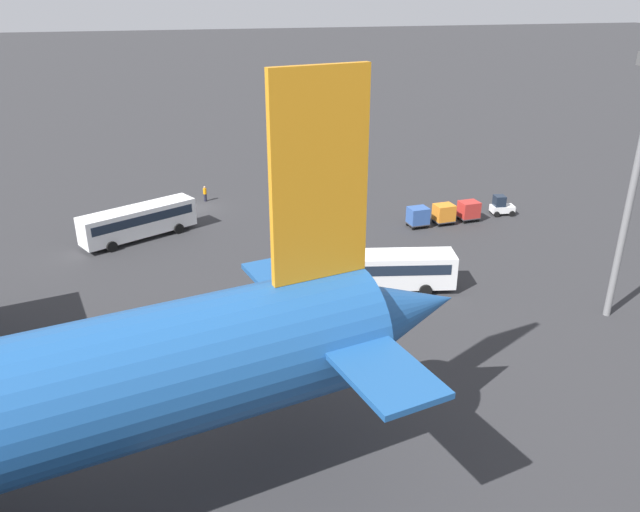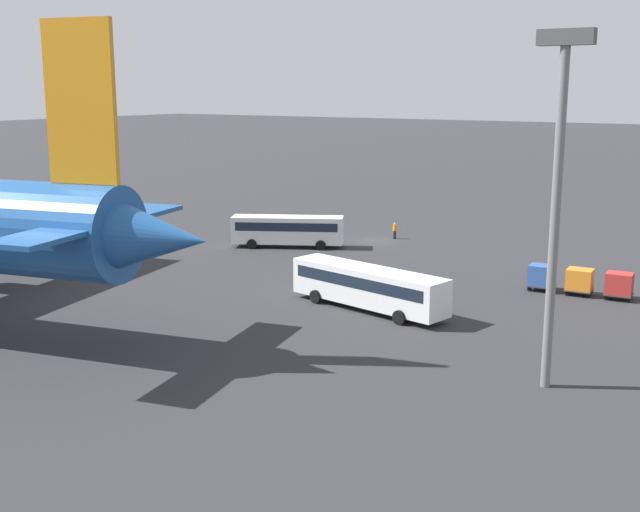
{
  "view_description": "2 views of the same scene",
  "coord_description": "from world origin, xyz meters",
  "px_view_note": "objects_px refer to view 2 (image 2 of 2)",
  "views": [
    {
      "loc": [
        2.6,
        65.66,
        22.36
      ],
      "look_at": [
        -8.42,
        22.2,
        2.81
      ],
      "focal_mm": 35.0,
      "sensor_mm": 36.0,
      "label": 1
    },
    {
      "loc": [
        -39.53,
        72.46,
        15.74
      ],
      "look_at": [
        -10.08,
        26.25,
        4.19
      ],
      "focal_mm": 45.0,
      "sensor_mm": 36.0,
      "label": 2
    }
  ],
  "objects_px": {
    "shuttle_bus_far": "(368,285)",
    "cargo_cart_orange": "(580,280)",
    "cargo_cart_blue": "(542,276)",
    "cargo_cart_red": "(619,284)",
    "worker_person": "(395,231)",
    "shuttle_bus_near": "(288,229)"
  },
  "relations": [
    {
      "from": "shuttle_bus_near",
      "to": "cargo_cart_red",
      "type": "relative_size",
      "value": 5.19
    },
    {
      "from": "shuttle_bus_far",
      "to": "cargo_cart_orange",
      "type": "bearing_deg",
      "value": -121.91
    },
    {
      "from": "shuttle_bus_far",
      "to": "cargo_cart_orange",
      "type": "height_order",
      "value": "shuttle_bus_far"
    },
    {
      "from": "shuttle_bus_near",
      "to": "shuttle_bus_far",
      "type": "relative_size",
      "value": 0.84
    },
    {
      "from": "shuttle_bus_near",
      "to": "shuttle_bus_far",
      "type": "distance_m",
      "value": 24.1
    },
    {
      "from": "worker_person",
      "to": "shuttle_bus_near",
      "type": "bearing_deg",
      "value": 54.55
    },
    {
      "from": "worker_person",
      "to": "cargo_cart_orange",
      "type": "xyz_separation_m",
      "value": [
        -22.85,
        13.33,
        0.32
      ]
    },
    {
      "from": "shuttle_bus_near",
      "to": "cargo_cart_orange",
      "type": "height_order",
      "value": "shuttle_bus_near"
    },
    {
      "from": "worker_person",
      "to": "cargo_cart_blue",
      "type": "height_order",
      "value": "cargo_cart_blue"
    },
    {
      "from": "shuttle_bus_far",
      "to": "cargo_cart_orange",
      "type": "xyz_separation_m",
      "value": [
        -11.73,
        -12.39,
        -0.66
      ]
    },
    {
      "from": "shuttle_bus_near",
      "to": "cargo_cart_red",
      "type": "height_order",
      "value": "shuttle_bus_near"
    },
    {
      "from": "cargo_cart_blue",
      "to": "worker_person",
      "type": "bearing_deg",
      "value": -34.1
    },
    {
      "from": "cargo_cart_red",
      "to": "cargo_cart_blue",
      "type": "bearing_deg",
      "value": 4.44
    },
    {
      "from": "cargo_cart_red",
      "to": "cargo_cart_blue",
      "type": "distance_m",
      "value": 5.79
    },
    {
      "from": "cargo_cart_blue",
      "to": "cargo_cart_orange",
      "type": "bearing_deg",
      "value": -176.29
    },
    {
      "from": "worker_person",
      "to": "cargo_cart_red",
      "type": "distance_m",
      "value": 28.87
    },
    {
      "from": "worker_person",
      "to": "shuttle_bus_far",
      "type": "bearing_deg",
      "value": 113.38
    },
    {
      "from": "shuttle_bus_far",
      "to": "worker_person",
      "type": "xyz_separation_m",
      "value": [
        11.12,
        -25.72,
        -0.98
      ]
    },
    {
      "from": "cargo_cart_red",
      "to": "cargo_cart_blue",
      "type": "relative_size",
      "value": 1.0
    },
    {
      "from": "cargo_cart_blue",
      "to": "cargo_cart_red",
      "type": "bearing_deg",
      "value": -175.56
    },
    {
      "from": "shuttle_bus_far",
      "to": "shuttle_bus_near",
      "type": "bearing_deg",
      "value": -29.8
    },
    {
      "from": "shuttle_bus_near",
      "to": "cargo_cart_blue",
      "type": "height_order",
      "value": "shuttle_bus_near"
    }
  ]
}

